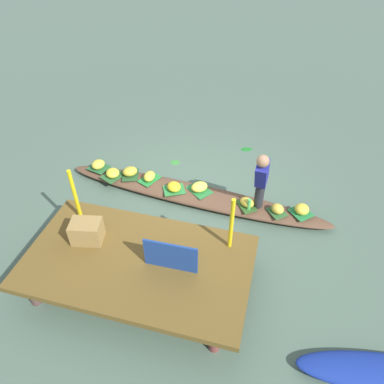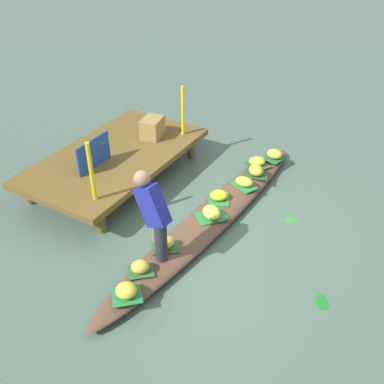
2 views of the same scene
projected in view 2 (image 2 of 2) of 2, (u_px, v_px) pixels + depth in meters
name	position (u px, v px, depth m)	size (l,w,h in m)	color
canal_water	(212.00, 222.00, 6.52)	(40.00, 40.00, 0.00)	#4E6655
dock_platform	(116.00, 157.00, 7.33)	(3.20, 1.80, 0.48)	brown
vendor_boat	(212.00, 217.00, 6.47)	(5.07, 0.61, 0.19)	brown
leaf_mat_0	(165.00, 247.00, 5.76)	(0.36, 0.25, 0.01)	#2F5824
banana_bunch_0	(165.00, 243.00, 5.72)	(0.26, 0.19, 0.16)	gold
leaf_mat_1	(244.00, 185.00, 7.01)	(0.41, 0.27, 0.01)	#278439
banana_bunch_1	(244.00, 182.00, 6.97)	(0.29, 0.21, 0.15)	yellow
leaf_mat_2	(257.00, 165.00, 7.56)	(0.39, 0.33, 0.01)	#2D5F30
banana_bunch_2	(257.00, 161.00, 7.52)	(0.28, 0.25, 0.14)	yellow
leaf_mat_3	(141.00, 271.00, 5.39)	(0.32, 0.25, 0.01)	#316132
banana_bunch_3	(140.00, 267.00, 5.35)	(0.23, 0.19, 0.16)	yellow
leaf_mat_4	(256.00, 175.00, 7.29)	(0.40, 0.31, 0.01)	#275029
banana_bunch_4	(256.00, 170.00, 7.24)	(0.28, 0.24, 0.17)	gold
leaf_mat_5	(211.00, 216.00, 6.32)	(0.44, 0.32, 0.01)	#28783A
banana_bunch_5	(211.00, 212.00, 6.28)	(0.32, 0.24, 0.15)	#F4E44E
leaf_mat_6	(219.00, 199.00, 6.69)	(0.38, 0.31, 0.01)	#2E833D
banana_bunch_6	(219.00, 195.00, 6.66)	(0.27, 0.24, 0.14)	yellow
leaf_mat_7	(127.00, 295.00, 5.06)	(0.35, 0.31, 0.01)	#267C3F
banana_bunch_7	(126.00, 290.00, 5.02)	(0.25, 0.24, 0.17)	yellow
leaf_mat_8	(274.00, 158.00, 7.76)	(0.38, 0.32, 0.01)	#275F33
banana_bunch_8	(275.00, 154.00, 7.72)	(0.27, 0.24, 0.16)	yellow
vendor_person	(153.00, 212.00, 5.26)	(0.22, 0.48, 1.22)	#28282D
water_bottle	(159.00, 241.00, 5.70)	(0.07, 0.07, 0.23)	#56BE5A
market_banner	(94.00, 153.00, 6.80)	(0.74, 0.03, 0.48)	navy
railing_post_west	(91.00, 172.00, 5.93)	(0.06, 0.06, 0.90)	yellow
railing_post_east	(183.00, 111.00, 7.65)	(0.06, 0.06, 0.90)	yellow
produce_crate	(152.00, 128.00, 7.73)	(0.44, 0.32, 0.34)	#9C7A44
drifting_plant_0	(322.00, 302.00, 5.22)	(0.26, 0.16, 0.01)	#1E7527
drifting_plant_1	(291.00, 219.00, 6.57)	(0.20, 0.19, 0.01)	#3B8937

